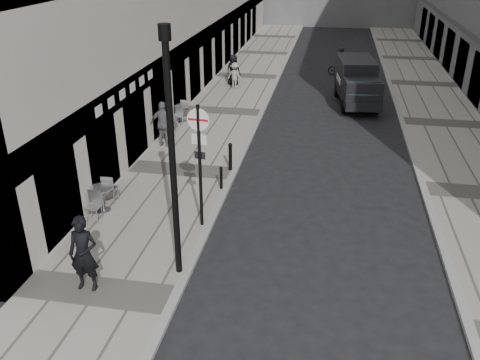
% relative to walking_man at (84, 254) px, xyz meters
% --- Properties ---
extents(sidewalk, '(4.00, 60.00, 0.12)m').
position_rel_walking_man_xyz_m(sidewalk, '(0.27, 15.21, -1.08)').
color(sidewalk, gray).
rests_on(sidewalk, ground).
extents(far_sidewalk, '(4.00, 60.00, 0.12)m').
position_rel_walking_man_xyz_m(far_sidewalk, '(11.27, 15.21, -1.08)').
color(far_sidewalk, gray).
rests_on(far_sidewalk, ground).
extents(walking_man, '(0.76, 0.52, 2.04)m').
position_rel_walking_man_xyz_m(walking_man, '(0.00, 0.00, 0.00)').
color(walking_man, black).
rests_on(walking_man, sidewalk).
extents(sign_post, '(0.66, 0.13, 3.87)m').
position_rel_walking_man_xyz_m(sign_post, '(2.07, 3.61, 1.46)').
color(sign_post, black).
rests_on(sign_post, sidewalk).
extents(lamppost, '(0.29, 0.29, 6.42)m').
position_rel_walking_man_xyz_m(lamppost, '(2.07, 1.12, 2.55)').
color(lamppost, black).
rests_on(lamppost, sidewalk).
extents(bollard_near, '(0.11, 0.11, 0.79)m').
position_rel_walking_man_xyz_m(bollard_near, '(2.12, 6.21, -0.62)').
color(bollard_near, black).
rests_on(bollard_near, sidewalk).
extents(bollard_far, '(0.14, 0.14, 1.03)m').
position_rel_walking_man_xyz_m(bollard_far, '(2.12, 7.87, -0.51)').
color(bollard_far, black).
rests_on(bollard_far, sidewalk).
extents(panel_van, '(2.44, 5.17, 2.35)m').
position_rel_walking_man_xyz_m(panel_van, '(7.05, 18.07, 0.18)').
color(panel_van, black).
rests_on(panel_van, ground).
extents(cyclist, '(1.83, 1.26, 1.87)m').
position_rel_walking_man_xyz_m(cyclist, '(6.22, 24.30, -0.41)').
color(cyclist, black).
rests_on(cyclist, ground).
extents(pedestrian_a, '(1.17, 0.55, 1.96)m').
position_rel_walking_man_xyz_m(pedestrian_a, '(-1.17, 9.85, -0.04)').
color(pedestrian_a, slate).
rests_on(pedestrian_a, sidewalk).
extents(pedestrian_b, '(1.13, 0.88, 1.53)m').
position_rel_walking_man_xyz_m(pedestrian_b, '(0.04, 19.62, -0.25)').
color(pedestrian_b, gray).
rests_on(pedestrian_b, sidewalk).
extents(pedestrian_c, '(1.01, 0.78, 1.83)m').
position_rel_walking_man_xyz_m(pedestrian_c, '(-0.21, 20.44, -0.11)').
color(pedestrian_c, black).
rests_on(pedestrian_c, sidewalk).
extents(cafe_table_near, '(0.77, 1.74, 0.99)m').
position_rel_walking_man_xyz_m(cafe_table_near, '(-1.33, 3.90, -0.52)').
color(cafe_table_near, '#B4B4B6').
rests_on(cafe_table_near, sidewalk).
extents(cafe_table_mid, '(0.71, 1.60, 0.91)m').
position_rel_walking_man_xyz_m(cafe_table_mid, '(-1.33, 11.05, -0.56)').
color(cafe_table_mid, '#B6B6B8').
rests_on(cafe_table_mid, sidewalk).
extents(cafe_table_far, '(0.73, 1.65, 0.94)m').
position_rel_walking_man_xyz_m(cafe_table_far, '(-1.33, 13.13, -0.54)').
color(cafe_table_far, '#BDBDBF').
rests_on(cafe_table_far, sidewalk).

